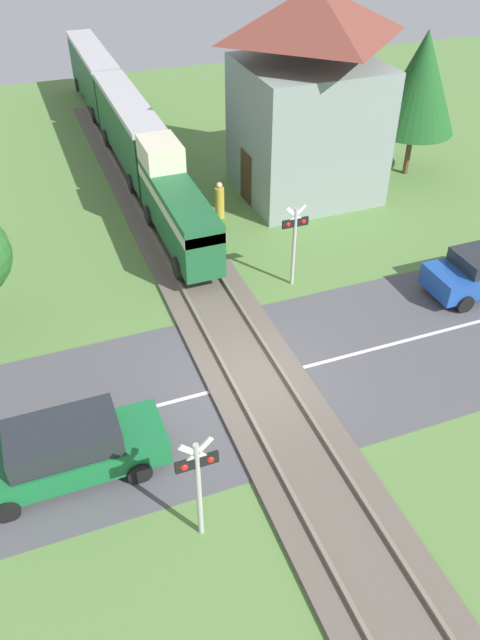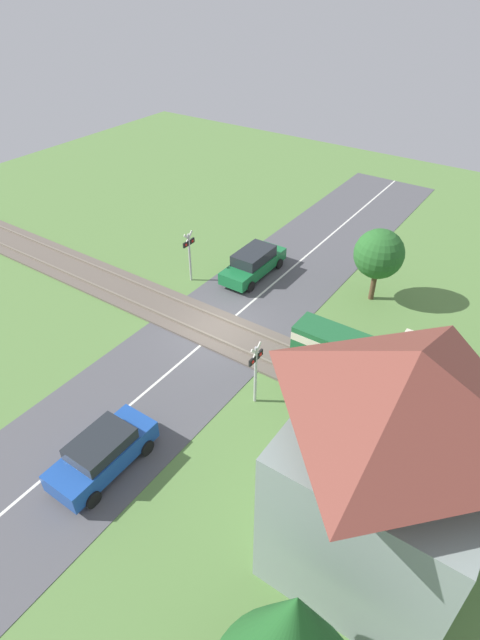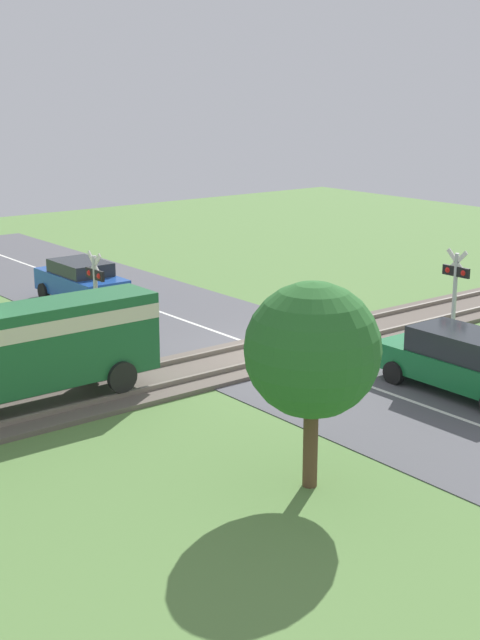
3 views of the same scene
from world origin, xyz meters
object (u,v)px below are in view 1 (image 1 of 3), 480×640
Objects in this scene: crossing_signal_west_approach at (198,476)px; pedestrian_by_station at (220,202)px; car_near_crossing at (66,451)px; crossing_signal_east_approach at (295,235)px; train at (124,120)px; station_building at (309,99)px.

pedestrian_by_station is at bearing 69.13° from crossing_signal_west_approach.
car_near_crossing is 1.55× the size of crossing_signal_east_approach.
train is at bearing 81.81° from crossing_signal_west_approach.
crossing_signal_west_approach is 0.37× the size of station_building.
car_near_crossing is 16.86m from station_building.
station_building is 5.33m from pedestrian_by_station.
crossing_signal_east_approach is at bearing 54.13° from crossing_signal_west_approach.
train is at bearing 103.44° from crossing_signal_east_approach.
station_building reaches higher than train.
car_near_crossing is (-5.34, -17.74, -1.08)m from train.
pedestrian_by_station is at bearing 55.14° from car_near_crossing.
station_building reaches higher than car_near_crossing.
car_near_crossing is 0.57× the size of station_building.
train is 15.68× the size of pedestrian_by_station.
pedestrian_by_station is (5.11, 13.41, -1.22)m from crossing_signal_west_approach.
car_near_crossing is 13.17m from pedestrian_by_station.
station_building is at bearing 57.32° from crossing_signal_west_approach.
crossing_signal_west_approach is at bearing -125.87° from crossing_signal_east_approach.
crossing_signal_east_approach is (2.93, -12.25, 0.01)m from train.
station_building reaches higher than crossing_signal_east_approach.
crossing_signal_east_approach is at bearing -118.22° from station_building.
crossing_signal_west_approach is 14.41m from pedestrian_by_station.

